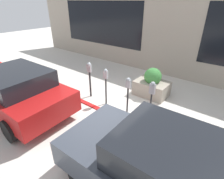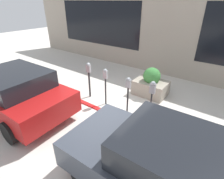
{
  "view_description": "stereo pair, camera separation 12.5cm",
  "coord_description": "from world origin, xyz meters",
  "px_view_note": "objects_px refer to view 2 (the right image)",
  "views": [
    {
      "loc": [
        -3.14,
        3.85,
        3.46
      ],
      "look_at": [
        0.0,
        -0.12,
        0.85
      ],
      "focal_mm": 28.0,
      "sensor_mm": 36.0,
      "label": 1
    },
    {
      "loc": [
        -3.04,
        3.92,
        3.46
      ],
      "look_at": [
        0.0,
        -0.12,
        0.85
      ],
      "focal_mm": 28.0,
      "sensor_mm": 36.0,
      "label": 2
    }
  ],
  "objects_px": {
    "parking_meter_nearest": "(152,92)",
    "parked_car_front": "(172,170)",
    "parking_meter_fourth": "(89,74)",
    "planter_box": "(151,84)",
    "parking_meter_middle": "(105,80)",
    "parked_car_middle": "(15,91)",
    "parking_meter_second": "(128,89)"
  },
  "relations": [
    {
      "from": "parking_meter_middle",
      "to": "parked_car_middle",
      "type": "relative_size",
      "value": 0.33
    },
    {
      "from": "parking_meter_middle",
      "to": "parking_meter_fourth",
      "type": "relative_size",
      "value": 0.98
    },
    {
      "from": "parking_meter_nearest",
      "to": "planter_box",
      "type": "bearing_deg",
      "value": -64.9
    },
    {
      "from": "parking_meter_fourth",
      "to": "parked_car_middle",
      "type": "xyz_separation_m",
      "value": [
        1.18,
        2.23,
        -0.18
      ]
    },
    {
      "from": "planter_box",
      "to": "parking_meter_second",
      "type": "bearing_deg",
      "value": 89.16
    },
    {
      "from": "parking_meter_nearest",
      "to": "planter_box",
      "type": "height_order",
      "value": "parking_meter_nearest"
    },
    {
      "from": "parking_meter_second",
      "to": "parking_meter_nearest",
      "type": "bearing_deg",
      "value": -174.91
    },
    {
      "from": "parking_meter_nearest",
      "to": "planter_box",
      "type": "relative_size",
      "value": 1.09
    },
    {
      "from": "parking_meter_second",
      "to": "parked_car_middle",
      "type": "distance_m",
      "value": 3.68
    },
    {
      "from": "parking_meter_nearest",
      "to": "parked_car_front",
      "type": "height_order",
      "value": "parked_car_front"
    },
    {
      "from": "parking_meter_middle",
      "to": "parking_meter_fourth",
      "type": "bearing_deg",
      "value": -3.64
    },
    {
      "from": "parking_meter_nearest",
      "to": "parked_car_front",
      "type": "xyz_separation_m",
      "value": [
        -1.37,
        2.03,
        -0.24
      ]
    },
    {
      "from": "parking_meter_second",
      "to": "parked_car_front",
      "type": "relative_size",
      "value": 0.32
    },
    {
      "from": "parking_meter_nearest",
      "to": "parking_meter_second",
      "type": "bearing_deg",
      "value": 5.09
    },
    {
      "from": "parking_meter_second",
      "to": "planter_box",
      "type": "relative_size",
      "value": 1.04
    },
    {
      "from": "parked_car_middle",
      "to": "parked_car_front",
      "type": "bearing_deg",
      "value": -179.74
    },
    {
      "from": "parking_meter_fourth",
      "to": "parked_car_front",
      "type": "distance_m",
      "value": 4.47
    },
    {
      "from": "parking_meter_second",
      "to": "planter_box",
      "type": "distance_m",
      "value": 1.77
    },
    {
      "from": "planter_box",
      "to": "parking_meter_nearest",
      "type": "bearing_deg",
      "value": 115.1
    },
    {
      "from": "parked_car_middle",
      "to": "parking_meter_second",
      "type": "bearing_deg",
      "value": -146.16
    },
    {
      "from": "parked_car_middle",
      "to": "parking_meter_nearest",
      "type": "bearing_deg",
      "value": -151.41
    },
    {
      "from": "parking_meter_second",
      "to": "parking_meter_fourth",
      "type": "distance_m",
      "value": 1.81
    },
    {
      "from": "parking_meter_middle",
      "to": "parking_meter_fourth",
      "type": "distance_m",
      "value": 0.85
    },
    {
      "from": "parking_meter_middle",
      "to": "planter_box",
      "type": "height_order",
      "value": "parking_meter_middle"
    },
    {
      "from": "parking_meter_middle",
      "to": "parked_car_middle",
      "type": "bearing_deg",
      "value": 46.99
    },
    {
      "from": "parking_meter_second",
      "to": "parking_meter_middle",
      "type": "xyz_separation_m",
      "value": [
        0.96,
        -0.04,
        0.03
      ]
    },
    {
      "from": "planter_box",
      "to": "parked_car_middle",
      "type": "xyz_separation_m",
      "value": [
        3.02,
        3.84,
        0.34
      ]
    },
    {
      "from": "parking_meter_fourth",
      "to": "parking_meter_second",
      "type": "bearing_deg",
      "value": 177.04
    },
    {
      "from": "planter_box",
      "to": "parked_car_middle",
      "type": "relative_size",
      "value": 0.31
    },
    {
      "from": "parked_car_front",
      "to": "parking_meter_fourth",
      "type": "bearing_deg",
      "value": -29.35
    },
    {
      "from": "parking_meter_second",
      "to": "parked_car_middle",
      "type": "xyz_separation_m",
      "value": [
        2.99,
        2.14,
        -0.14
      ]
    },
    {
      "from": "parking_meter_nearest",
      "to": "parked_car_middle",
      "type": "bearing_deg",
      "value": 30.3
    }
  ]
}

